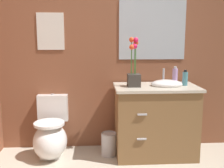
{
  "coord_description": "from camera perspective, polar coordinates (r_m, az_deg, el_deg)",
  "views": [
    {
      "loc": [
        -0.21,
        -1.6,
        1.38
      ],
      "look_at": [
        -0.03,
        1.35,
        0.86
      ],
      "focal_mm": 43.76,
      "sensor_mm": 36.0,
      "label": 1
    }
  ],
  "objects": [
    {
      "name": "flower_vase",
      "position": [
        3.03,
        4.59,
        2.7
      ],
      "size": [
        0.14,
        0.14,
        0.54
      ],
      "color": "#38332D",
      "rests_on": "vanity_cabinet"
    },
    {
      "name": "wall_mirror",
      "position": [
        3.36,
        8.42,
        11.1
      ],
      "size": [
        0.8,
        0.01,
        0.7
      ],
      "primitive_type": "cube",
      "color": "#B2BCC6"
    },
    {
      "name": "wall_poster",
      "position": [
        3.33,
        -12.73,
        10.67
      ],
      "size": [
        0.31,
        0.01,
        0.43
      ],
      "primitive_type": "cube",
      "color": "silver"
    },
    {
      "name": "wall_back",
      "position": [
        3.35,
        3.66,
        7.76
      ],
      "size": [
        4.27,
        0.05,
        2.5
      ],
      "primitive_type": "cube",
      "color": "brown",
      "rests_on": "ground_plane"
    },
    {
      "name": "soap_bottle",
      "position": [
        3.21,
        15.01,
        1.15
      ],
      "size": [
        0.06,
        0.06,
        0.18
      ],
      "color": "teal",
      "rests_on": "vanity_cabinet"
    },
    {
      "name": "trash_bin",
      "position": [
        3.26,
        -0.63,
        -12.39
      ],
      "size": [
        0.18,
        0.18,
        0.27
      ],
      "color": "#B7B7BC",
      "rests_on": "ground_plane"
    },
    {
      "name": "vanity_cabinet",
      "position": [
        3.22,
        9.06,
        -7.41
      ],
      "size": [
        0.94,
        0.56,
        1.0
      ],
      "color": "brown",
      "rests_on": "ground_plane"
    },
    {
      "name": "toilet",
      "position": [
        3.27,
        -12.68,
        -10.57
      ],
      "size": [
        0.38,
        0.59,
        0.69
      ],
      "color": "white",
      "rests_on": "ground_plane"
    },
    {
      "name": "lotion_bottle",
      "position": [
        3.18,
        13.0,
        1.52
      ],
      "size": [
        0.06,
        0.06,
        0.22
      ],
      "color": "#B28CBF",
      "rests_on": "vanity_cabinet"
    }
  ]
}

